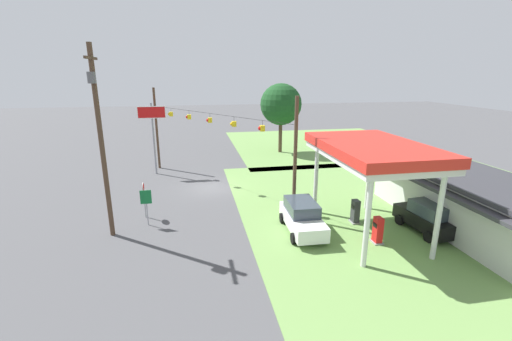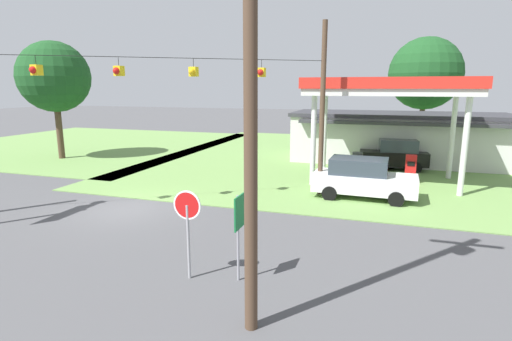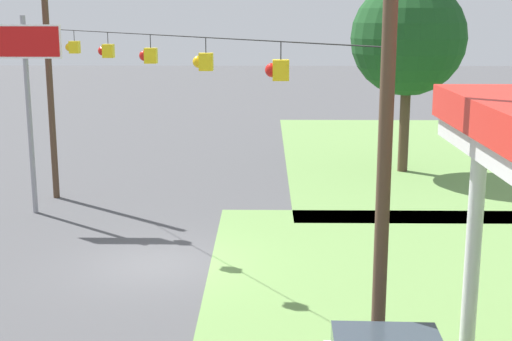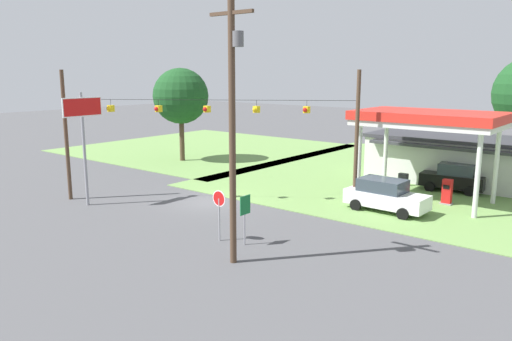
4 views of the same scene
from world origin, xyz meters
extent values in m
plane|color=#4C4C4F|center=(0.00, 0.00, 0.00)|extent=(160.00, 160.00, 0.00)
cylinder|color=silver|center=(6.78, 6.76, 2.38)|extent=(0.28, 0.28, 4.75)
cylinder|color=gray|center=(-5.33, -5.13, 3.43)|extent=(0.18, 0.18, 6.85)
cube|color=white|center=(-5.23, -5.13, 5.99)|extent=(0.06, 2.57, 1.13)
cube|color=red|center=(-5.23, -5.13, 5.99)|extent=(0.07, 2.45, 1.01)
cylinder|color=#4C3828|center=(-7.46, -5.00, 4.08)|extent=(0.24, 0.24, 8.16)
cylinder|color=#4C3828|center=(7.46, 5.00, 4.08)|extent=(0.24, 0.24, 8.16)
cylinder|color=black|center=(0.00, 0.00, 6.37)|extent=(14.94, 10.02, 0.02)
cylinder|color=black|center=(-4.98, -3.33, 6.19)|extent=(0.02, 0.02, 0.35)
cube|color=yellow|center=(-4.98, -3.33, 5.82)|extent=(0.32, 0.32, 0.40)
sphere|color=yellow|center=(-4.98, -3.50, 5.82)|extent=(0.28, 0.28, 0.28)
cylinder|color=black|center=(-2.49, -1.67, 6.19)|extent=(0.02, 0.02, 0.35)
cube|color=yellow|center=(-2.49, -1.67, 5.82)|extent=(0.32, 0.32, 0.40)
sphere|color=red|center=(-2.49, -1.84, 5.82)|extent=(0.28, 0.28, 0.28)
cylinder|color=black|center=(0.00, 0.00, 6.19)|extent=(0.02, 0.02, 0.35)
cube|color=yellow|center=(0.00, 0.00, 5.82)|extent=(0.32, 0.32, 0.40)
sphere|color=red|center=(0.00, -0.17, 5.82)|extent=(0.28, 0.28, 0.28)
cylinder|color=black|center=(2.49, 1.67, 6.19)|extent=(0.02, 0.02, 0.35)
cube|color=yellow|center=(2.49, 1.67, 5.82)|extent=(0.32, 0.32, 0.40)
sphere|color=yellow|center=(2.49, 1.50, 5.82)|extent=(0.28, 0.28, 0.28)
cylinder|color=black|center=(4.98, 3.33, 6.19)|extent=(0.02, 0.02, 0.35)
cube|color=yellow|center=(4.98, 3.33, 5.82)|extent=(0.32, 0.32, 0.40)
sphere|color=red|center=(4.98, 3.16, 5.82)|extent=(0.28, 0.28, 0.28)
cylinder|color=#4C3828|center=(-12.25, 9.16, 1.95)|extent=(0.44, 0.44, 3.91)
sphere|color=#19471E|center=(-12.25, 9.16, 5.90)|extent=(4.97, 4.97, 4.97)
camera|label=1|loc=(28.13, -1.46, 9.51)|focal=24.00mm
camera|label=2|loc=(10.36, -14.01, 5.18)|focal=28.00mm
camera|label=3|loc=(18.97, 3.05, 6.87)|focal=50.00mm
camera|label=4|loc=(21.27, -21.71, 8.03)|focal=35.00mm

